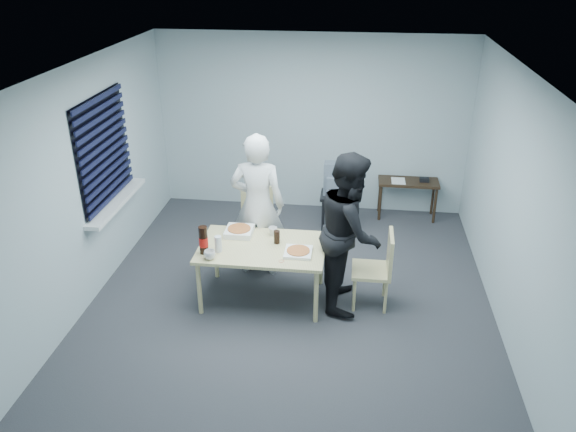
# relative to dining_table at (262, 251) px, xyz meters

# --- Properties ---
(room) EXTENTS (5.00, 5.00, 5.00)m
(room) POSITION_rel_dining_table_xyz_m (-1.88, 0.48, 0.83)
(room) COLOR #2F3035
(room) RESTS_ON ground
(dining_table) EXTENTS (1.39, 0.88, 0.67)m
(dining_table) POSITION_rel_dining_table_xyz_m (0.00, 0.00, 0.00)
(dining_table) COLOR beige
(dining_table) RESTS_ON ground
(chair_far) EXTENTS (0.42, 0.42, 0.89)m
(chair_far) POSITION_rel_dining_table_xyz_m (-0.26, 1.08, -0.10)
(chair_far) COLOR beige
(chair_far) RESTS_ON ground
(chair_right) EXTENTS (0.42, 0.42, 0.89)m
(chair_right) POSITION_rel_dining_table_xyz_m (1.29, 0.04, -0.10)
(chair_right) COLOR beige
(chair_right) RESTS_ON ground
(person_white) EXTENTS (0.65, 0.42, 1.77)m
(person_white) POSITION_rel_dining_table_xyz_m (-0.15, 0.60, 0.27)
(person_white) COLOR silver
(person_white) RESTS_ON ground
(person_black) EXTENTS (0.47, 0.86, 1.77)m
(person_black) POSITION_rel_dining_table_xyz_m (0.95, 0.07, 0.27)
(person_black) COLOR black
(person_black) RESTS_ON ground
(side_table) EXTENTS (0.86, 0.38, 0.58)m
(side_table) POSITION_rel_dining_table_xyz_m (1.76, 2.36, -0.12)
(side_table) COLOR #332114
(side_table) RESTS_ON ground
(stool) EXTENTS (0.40, 0.40, 0.56)m
(stool) POSITION_rel_dining_table_xyz_m (0.72, 1.80, -0.17)
(stool) COLOR black
(stool) RESTS_ON ground
(backpack) EXTENTS (0.33, 0.24, 0.46)m
(backpack) POSITION_rel_dining_table_xyz_m (0.72, 1.78, 0.17)
(backpack) COLOR slate
(backpack) RESTS_ON stool
(pizza_box_a) EXTENTS (0.31, 0.31, 0.08)m
(pizza_box_a) POSITION_rel_dining_table_xyz_m (-0.31, 0.25, 0.10)
(pizza_box_a) COLOR white
(pizza_box_a) RESTS_ON dining_table
(pizza_box_b) EXTENTS (0.29, 0.29, 0.04)m
(pizza_box_b) POSITION_rel_dining_table_xyz_m (0.41, -0.11, 0.08)
(pizza_box_b) COLOR white
(pizza_box_b) RESTS_ON dining_table
(mug_a) EXTENTS (0.17, 0.17, 0.10)m
(mug_a) POSITION_rel_dining_table_xyz_m (-0.50, -0.34, 0.11)
(mug_a) COLOR silver
(mug_a) RESTS_ON dining_table
(mug_b) EXTENTS (0.10, 0.10, 0.09)m
(mug_b) POSITION_rel_dining_table_xyz_m (0.08, 0.28, 0.11)
(mug_b) COLOR silver
(mug_b) RESTS_ON dining_table
(cola_glass) EXTENTS (0.07, 0.07, 0.15)m
(cola_glass) POSITION_rel_dining_table_xyz_m (0.15, 0.09, 0.14)
(cola_glass) COLOR black
(cola_glass) RESTS_ON dining_table
(soda_bottle) EXTENTS (0.10, 0.10, 0.31)m
(soda_bottle) POSITION_rel_dining_table_xyz_m (-0.59, -0.22, 0.21)
(soda_bottle) COLOR black
(soda_bottle) RESTS_ON dining_table
(plastic_cups) EXTENTS (0.10, 0.10, 0.18)m
(plastic_cups) POSITION_rel_dining_table_xyz_m (-0.45, -0.17, 0.15)
(plastic_cups) COLOR silver
(plastic_cups) RESTS_ON dining_table
(rubber_band) EXTENTS (0.07, 0.07, 0.00)m
(rubber_band) POSITION_rel_dining_table_xyz_m (0.25, -0.30, 0.06)
(rubber_band) COLOR red
(rubber_band) RESTS_ON dining_table
(papers) EXTENTS (0.28, 0.32, 0.00)m
(papers) POSITION_rel_dining_table_xyz_m (1.61, 2.34, -0.04)
(papers) COLOR white
(papers) RESTS_ON side_table
(black_box) EXTENTS (0.14, 0.10, 0.06)m
(black_box) POSITION_rel_dining_table_xyz_m (1.98, 2.36, -0.01)
(black_box) COLOR black
(black_box) RESTS_ON side_table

